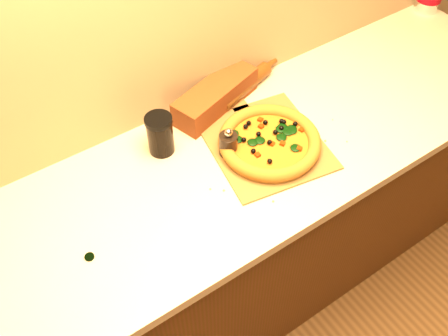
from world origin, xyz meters
TOP-DOWN VIEW (x-y plane):
  - cabinet at (0.00, 1.43)m, footprint 2.80×0.65m
  - countertop at (0.00, 1.43)m, footprint 2.84×0.68m
  - pizza_peel at (0.25, 1.44)m, footprint 0.43×0.58m
  - pizza at (0.25, 1.41)m, footprint 0.35×0.35m
  - bottle_cap at (-0.43, 1.35)m, footprint 0.03×0.03m
  - pepper_grinder at (0.12, 1.46)m, footprint 0.06×0.06m
  - rolling_pin at (0.35, 1.69)m, footprint 0.39×0.15m
  - bread_bag at (0.22, 1.68)m, footprint 0.37×0.21m
  - dark_jar at (-0.05, 1.60)m, footprint 0.09×0.09m

SIDE VIEW (x-z plane):
  - cabinet at x=0.00m, z-range 0.00..0.86m
  - countertop at x=0.00m, z-range 0.86..0.90m
  - bottle_cap at x=-0.43m, z-range 0.90..0.91m
  - pizza_peel at x=0.25m, z-range 0.90..0.91m
  - rolling_pin at x=0.35m, z-range 0.90..0.96m
  - pizza at x=0.25m, z-range 0.91..0.96m
  - pepper_grinder at x=0.12m, z-range 0.89..1.01m
  - bread_bag at x=0.22m, z-range 0.90..1.00m
  - dark_jar at x=-0.05m, z-range 0.90..1.05m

